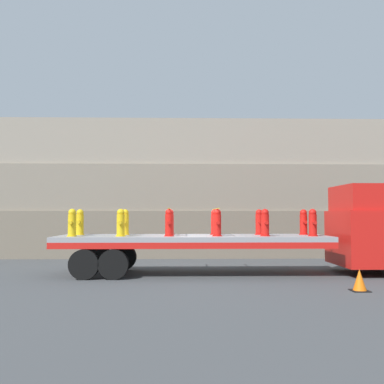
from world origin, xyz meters
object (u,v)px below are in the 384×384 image
(truck_cab, at_px, (374,229))
(fire_hydrant_red_near_2, at_px, (169,223))
(fire_hydrant_red_near_3, at_px, (217,223))
(fire_hydrant_yellow_near_1, at_px, (121,223))
(fire_hydrant_red_far_4, at_px, (259,222))
(fire_hydrant_yellow_near_0, at_px, (72,223))
(traffic_cone, at_px, (360,280))
(fire_hydrant_red_far_2, at_px, (170,222))
(flatbed_trailer, at_px, (174,243))
(fire_hydrant_yellow_far_0, at_px, (80,222))
(fire_hydrant_yellow_far_1, at_px, (125,222))
(fire_hydrant_red_near_4, at_px, (265,223))
(fire_hydrant_red_near_5, at_px, (313,223))
(fire_hydrant_red_far_3, at_px, (215,222))
(fire_hydrant_red_far_5, at_px, (303,222))

(truck_cab, height_order, fire_hydrant_red_near_2, truck_cab)
(truck_cab, distance_m, fire_hydrant_red_near_3, 5.52)
(fire_hydrant_yellow_near_1, xyz_separation_m, fire_hydrant_red_far_4, (4.79, 1.09, 0.00))
(fire_hydrant_yellow_near_1, height_order, fire_hydrant_red_near_2, same)
(fire_hydrant_yellow_near_0, xyz_separation_m, fire_hydrant_red_far_4, (6.38, 1.09, 0.00))
(fire_hydrant_yellow_near_0, bearing_deg, traffic_cone, -18.62)
(fire_hydrant_red_near_3, bearing_deg, fire_hydrant_red_far_2, 145.79)
(flatbed_trailer, bearing_deg, fire_hydrant_yellow_far_0, 170.82)
(fire_hydrant_red_far_2, relative_size, fire_hydrant_red_near_3, 1.00)
(fire_hydrant_yellow_near_0, relative_size, fire_hydrant_red_near_3, 1.00)
(fire_hydrant_yellow_near_0, height_order, fire_hydrant_yellow_far_1, same)
(truck_cab, relative_size, fire_hydrant_red_far_2, 3.36)
(fire_hydrant_yellow_near_0, relative_size, fire_hydrant_red_far_4, 1.00)
(fire_hydrant_yellow_near_0, xyz_separation_m, fire_hydrant_red_near_4, (6.38, 0.00, 0.00))
(fire_hydrant_yellow_far_0, xyz_separation_m, fire_hydrant_yellow_far_1, (1.60, 0.00, 0.00))
(traffic_cone, bearing_deg, fire_hydrant_red_near_3, 141.69)
(truck_cab, distance_m, fire_hydrant_red_near_5, 2.37)
(fire_hydrant_red_far_4, bearing_deg, fire_hydrant_yellow_near_0, -170.35)
(fire_hydrant_red_near_3, distance_m, fire_hydrant_red_near_5, 3.19)
(fire_hydrant_yellow_far_1, relative_size, fire_hydrant_red_near_2, 1.00)
(fire_hydrant_red_near_3, relative_size, fire_hydrant_red_far_3, 1.00)
(fire_hydrant_yellow_far_1, height_order, fire_hydrant_red_near_4, same)
(flatbed_trailer, height_order, fire_hydrant_yellow_far_0, fire_hydrant_yellow_far_0)
(flatbed_trailer, distance_m, fire_hydrant_red_near_5, 4.71)
(fire_hydrant_yellow_near_0, xyz_separation_m, fire_hydrant_red_near_3, (4.79, 0.00, 0.00))
(fire_hydrant_red_far_3, distance_m, fire_hydrant_red_far_4, 1.60)
(fire_hydrant_red_near_3, height_order, traffic_cone, fire_hydrant_red_near_3)
(fire_hydrant_red_far_3, relative_size, traffic_cone, 1.56)
(flatbed_trailer, relative_size, fire_hydrant_red_near_3, 10.11)
(truck_cab, relative_size, fire_hydrant_yellow_near_0, 3.36)
(fire_hydrant_yellow_near_1, height_order, fire_hydrant_red_near_3, same)
(fire_hydrant_red_far_3, distance_m, traffic_cone, 5.48)
(flatbed_trailer, xyz_separation_m, fire_hydrant_yellow_near_1, (-1.76, -0.54, 0.70))
(fire_hydrant_yellow_near_0, bearing_deg, fire_hydrant_red_far_2, 18.78)
(fire_hydrant_red_far_4, bearing_deg, fire_hydrant_red_far_5, 0.00)
(flatbed_trailer, distance_m, fire_hydrant_red_far_5, 4.71)
(fire_hydrant_red_far_4, bearing_deg, flatbed_trailer, -169.84)
(fire_hydrant_yellow_far_1, distance_m, fire_hydrant_red_far_2, 1.60)
(truck_cab, distance_m, fire_hydrant_red_far_5, 2.37)
(fire_hydrant_yellow_near_0, distance_m, traffic_cone, 8.93)
(fire_hydrant_yellow_near_1, height_order, traffic_cone, fire_hydrant_yellow_near_1)
(fire_hydrant_red_near_2, distance_m, fire_hydrant_red_far_3, 1.93)
(fire_hydrant_red_far_2, relative_size, fire_hydrant_red_far_5, 1.00)
(fire_hydrant_red_far_3, bearing_deg, fire_hydrant_red_near_2, -145.79)
(fire_hydrant_red_near_2, bearing_deg, fire_hydrant_red_near_4, 0.00)
(fire_hydrant_yellow_near_1, relative_size, fire_hydrant_red_far_3, 1.00)
(truck_cab, bearing_deg, fire_hydrant_red_far_2, 175.62)
(fire_hydrant_red_near_2, bearing_deg, truck_cab, 4.38)
(truck_cab, xyz_separation_m, fire_hydrant_yellow_far_1, (-8.68, 0.54, 0.24))
(fire_hydrant_yellow_far_1, bearing_deg, flatbed_trailer, -17.13)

